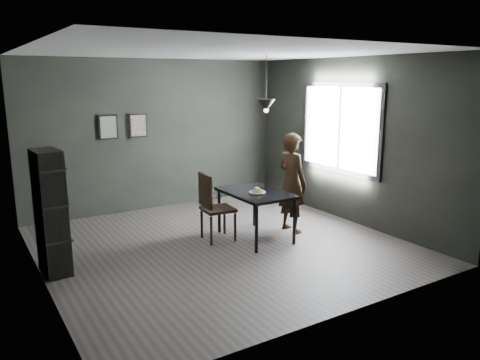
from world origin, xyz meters
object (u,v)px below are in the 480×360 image
cafe_table (256,196)px  wood_chair (212,203)px  white_plate (257,193)px  pendant_lamp (266,105)px  shelf_unit (51,213)px  woman (292,183)px

cafe_table → wood_chair: 0.67m
white_plate → wood_chair: 0.70m
wood_chair → pendant_lamp: 1.70m
white_plate → shelf_unit: 2.91m
cafe_table → pendant_lamp: 1.41m
cafe_table → woman: (0.69, -0.01, 0.14)m
white_plate → pendant_lamp: bearing=34.4°
woman → shelf_unit: bearing=82.6°
cafe_table → pendant_lamp: (0.25, 0.10, 1.38)m
cafe_table → white_plate: 0.13m
shelf_unit → pendant_lamp: 3.41m
woman → wood_chair: (-1.31, 0.27, -0.21)m
white_plate → pendant_lamp: (0.28, 0.19, 1.29)m
cafe_table → shelf_unit: (-2.92, 0.24, 0.13)m
woman → pendant_lamp: size_ratio=1.87×
woman → wood_chair: woman is taller
wood_chair → cafe_table: bearing=-16.7°
wood_chair → white_plate: bearing=-24.9°
pendant_lamp → shelf_unit: bearing=177.4°
wood_chair → woman: bearing=-5.8°
white_plate → woman: size_ratio=0.14×
cafe_table → woman: woman is taller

